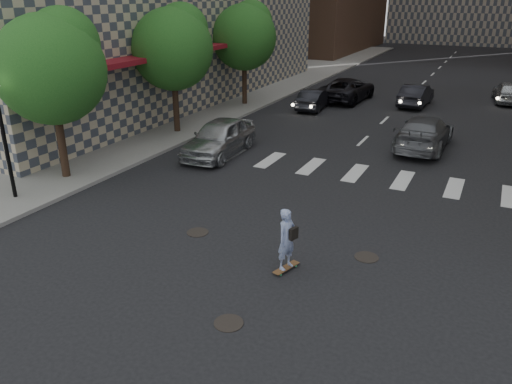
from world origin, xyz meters
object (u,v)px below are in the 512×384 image
tree_b (175,45)px  silver_sedan (219,137)px  tree_a (53,64)px  traffic_car_d (508,92)px  lamppost (1,123)px  traffic_car_b (424,133)px  skateboarder (287,239)px  traffic_car_e (416,95)px  traffic_car_a (314,99)px  tree_c (246,34)px  traffic_car_c (347,89)px

tree_b → silver_sedan: tree_b is taller
tree_a → traffic_car_d: (15.95, 24.73, -3.90)m
lamppost → traffic_car_d: 31.77m
silver_sedan → traffic_car_b: bearing=29.2°
tree_a → silver_sedan: tree_a is taller
tree_a → skateboarder: size_ratio=3.57×
tree_b → traffic_car_e: tree_b is taller
tree_a → traffic_car_a: size_ratio=1.65×
traffic_car_e → skateboarder: bearing=94.5°
traffic_car_a → traffic_car_d: 13.85m
tree_a → traffic_car_b: size_ratio=1.20×
traffic_car_b → silver_sedan: bearing=33.7°
traffic_car_a → traffic_car_e: bearing=-149.5°
tree_c → traffic_car_e: bearing=25.1°
skateboarder → traffic_car_b: skateboarder is taller
traffic_car_c → traffic_car_b: bearing=128.9°
traffic_car_b → tree_c: bearing=-20.8°
lamppost → traffic_car_a: (4.60, 19.50, -2.27)m
tree_b → lamppost: bearing=-90.2°
tree_c → traffic_car_c: 8.26m
lamppost → silver_sedan: size_ratio=0.86×
traffic_car_b → traffic_car_e: bearing=-76.7°
tree_c → traffic_car_c: bearing=38.8°
skateboarder → traffic_car_c: skateboarder is taller
traffic_car_c → traffic_car_a: bearing=77.1°
tree_b → tree_a: bearing=-90.0°
tree_a → traffic_car_c: tree_a is taller
tree_c → traffic_car_b: 14.01m
tree_a → tree_c: (0.00, 16.00, 0.00)m
traffic_car_a → traffic_car_c: traffic_car_c is taller
lamppost → traffic_car_e: bearing=66.1°
tree_a → traffic_car_c: (5.70, 20.57, -3.86)m
silver_sedan → traffic_car_d: (12.00, 19.18, -0.10)m
tree_c → skateboarder: (10.93, -18.83, -3.68)m
traffic_car_b → traffic_car_e: (-2.07, 10.00, -0.06)m
tree_b → silver_sedan: size_ratio=1.33×
skateboarder → silver_sedan: skateboarder is taller
lamppost → tree_a: (0.05, 2.64, 1.71)m
traffic_car_b → traffic_car_a: bearing=-35.6°
skateboarder → traffic_car_d: (5.02, 27.56, -0.22)m
tree_a → tree_b: 8.00m
tree_a → silver_sedan: 7.80m
traffic_car_a → traffic_car_b: size_ratio=0.73×
lamppost → traffic_car_c: size_ratio=0.75×
skateboarder → traffic_car_d: skateboarder is taller
tree_a → tree_c: size_ratio=1.00×
tree_c → traffic_car_a: 6.12m
tree_c → silver_sedan: (3.95, -10.45, -3.80)m
skateboarder → traffic_car_c: (-5.23, 23.41, -0.18)m
tree_b → tree_c: size_ratio=1.00×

